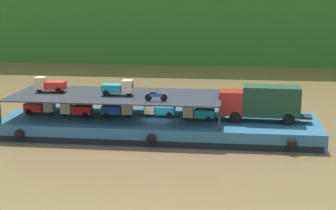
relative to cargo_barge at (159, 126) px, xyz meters
The scene contains 12 objects.
ground_plane 0.75m from the cargo_barge, 90.00° to the left, with size 400.00×400.00×0.00m, color brown.
cargo_barge is the anchor object (origin of this frame).
covered_lorry 9.25m from the cargo_barge, ahead, with size 7.91×2.49×3.10m.
cargo_rack 4.65m from the cargo_barge, behind, with size 18.60×7.77×2.00m.
mini_truck_lower_stern 11.10m from the cargo_barge, behind, with size 2.76×1.23×1.38m.
mini_truck_lower_aft 7.64m from the cargo_barge, behind, with size 2.76×1.23×1.38m.
mini_truck_lower_mid 4.03m from the cargo_barge, behind, with size 2.77×1.25×1.38m.
mini_truck_lower_fore 1.55m from the cargo_barge, 99.03° to the left, with size 2.75×1.22×1.38m.
mini_truck_lower_bow 3.76m from the cargo_barge, ahead, with size 2.77×1.25×1.38m.
mini_truck_upper_stern 10.69m from the cargo_barge, behind, with size 2.78×1.28×1.38m.
mini_truck_upper_mid 4.99m from the cargo_barge, behind, with size 2.77×1.25×1.38m.
motorcycle_upper_port 3.93m from the cargo_barge, 88.47° to the right, with size 1.90×0.55×0.87m.
Camera 1 is at (6.71, -45.63, 12.51)m, focal length 57.34 mm.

